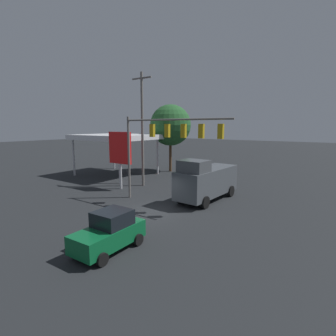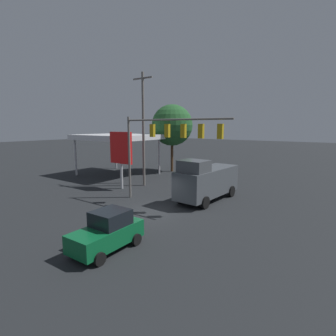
# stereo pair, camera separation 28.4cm
# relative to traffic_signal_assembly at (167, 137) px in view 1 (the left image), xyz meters

# --- Properties ---
(ground_plane) EXTENTS (200.00, 200.00, 0.00)m
(ground_plane) POSITION_rel_traffic_signal_assembly_xyz_m (-0.07, 1.97, -5.37)
(ground_plane) COLOR black
(traffic_signal_assembly) EXTENTS (9.30, 0.43, 6.94)m
(traffic_signal_assembly) POSITION_rel_traffic_signal_assembly_xyz_m (0.00, 0.00, 0.00)
(traffic_signal_assembly) COLOR slate
(traffic_signal_assembly) RESTS_ON ground
(utility_pole) EXTENTS (2.40, 0.26, 11.43)m
(utility_pole) POSITION_rel_traffic_signal_assembly_xyz_m (5.98, -4.21, 0.64)
(utility_pole) COLOR slate
(utility_pole) RESTS_ON ground
(gas_station_canopy) EXTENTS (9.17, 8.06, 5.12)m
(gas_station_canopy) POSITION_rel_traffic_signal_assembly_xyz_m (12.72, -7.04, -0.61)
(gas_station_canopy) COLOR silver
(gas_station_canopy) RESTS_ON ground
(price_sign) EXTENTS (2.75, 0.27, 5.62)m
(price_sign) POSITION_rel_traffic_signal_assembly_xyz_m (6.88, -1.86, -1.46)
(price_sign) COLOR #B7B7BC
(price_sign) RESTS_ON ground
(hatchback_crossing) EXTENTS (2.01, 3.83, 1.97)m
(hatchback_crossing) POSITION_rel_traffic_signal_assembly_xyz_m (-1.94, 7.83, -4.42)
(hatchback_crossing) COLOR #0C592D
(hatchback_crossing) RESTS_ON ground
(delivery_truck) EXTENTS (2.91, 6.94, 3.58)m
(delivery_truck) POSITION_rel_traffic_signal_assembly_xyz_m (-1.87, -3.00, -3.68)
(delivery_truck) COLOR #474C51
(delivery_truck) RESTS_ON ground
(street_tree) EXTENTS (5.49, 5.49, 9.03)m
(street_tree) POSITION_rel_traffic_signal_assembly_xyz_m (8.54, -13.06, 0.89)
(street_tree) COLOR #4C331E
(street_tree) RESTS_ON ground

